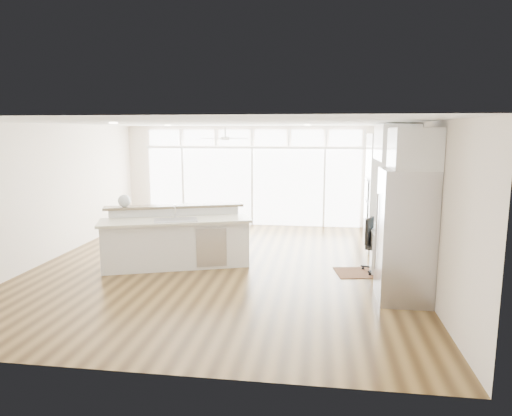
# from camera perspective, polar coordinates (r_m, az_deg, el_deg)

# --- Properties ---
(floor) EXTENTS (7.00, 8.00, 0.02)m
(floor) POSITION_cam_1_polar(r_m,az_deg,el_deg) (8.86, -4.23, -7.24)
(floor) COLOR #442E15
(floor) RESTS_ON ground
(ceiling) EXTENTS (7.00, 8.00, 0.02)m
(ceiling) POSITION_cam_1_polar(r_m,az_deg,el_deg) (8.49, -4.45, 10.56)
(ceiling) COLOR white
(ceiling) RESTS_ON wall_back
(wall_back) EXTENTS (7.00, 0.04, 2.70)m
(wall_back) POSITION_cam_1_polar(r_m,az_deg,el_deg) (12.48, -0.42, 4.04)
(wall_back) COLOR white
(wall_back) RESTS_ON floor
(wall_front) EXTENTS (7.00, 0.04, 2.70)m
(wall_front) POSITION_cam_1_polar(r_m,az_deg,el_deg) (4.81, -14.56, -5.14)
(wall_front) COLOR white
(wall_front) RESTS_ON floor
(wall_left) EXTENTS (0.04, 8.00, 2.70)m
(wall_left) POSITION_cam_1_polar(r_m,az_deg,el_deg) (9.92, -24.51, 1.76)
(wall_left) COLOR white
(wall_left) RESTS_ON floor
(wall_right) EXTENTS (0.04, 8.00, 2.70)m
(wall_right) POSITION_cam_1_polar(r_m,az_deg,el_deg) (8.54, 19.27, 0.96)
(wall_right) COLOR white
(wall_right) RESTS_ON floor
(glass_wall) EXTENTS (5.80, 0.06, 2.08)m
(glass_wall) POSITION_cam_1_polar(r_m,az_deg,el_deg) (12.45, -0.46, 2.64)
(glass_wall) COLOR silver
(glass_wall) RESTS_ON wall_back
(transom_row) EXTENTS (5.90, 0.06, 0.40)m
(transom_row) POSITION_cam_1_polar(r_m,az_deg,el_deg) (12.36, -0.47, 8.77)
(transom_row) COLOR silver
(transom_row) RESTS_ON wall_back
(desk_window) EXTENTS (0.04, 0.85, 0.85)m
(desk_window) POSITION_cam_1_polar(r_m,az_deg,el_deg) (8.80, 18.71, 2.55)
(desk_window) COLOR white
(desk_window) RESTS_ON wall_right
(ceiling_fan) EXTENTS (1.16, 1.16, 0.32)m
(ceiling_fan) POSITION_cam_1_polar(r_m,az_deg,el_deg) (11.33, -3.86, 9.19)
(ceiling_fan) COLOR silver
(ceiling_fan) RESTS_ON ceiling
(recessed_lights) EXTENTS (3.40, 3.00, 0.02)m
(recessed_lights) POSITION_cam_1_polar(r_m,az_deg,el_deg) (8.68, -4.16, 10.41)
(recessed_lights) COLOR #EFE1CB
(recessed_lights) RESTS_ON ceiling
(oven_cabinet) EXTENTS (0.64, 1.20, 2.50)m
(oven_cabinet) POSITION_cam_1_polar(r_m,az_deg,el_deg) (10.26, 15.51, 1.94)
(oven_cabinet) COLOR white
(oven_cabinet) RESTS_ON floor
(desk_nook) EXTENTS (0.72, 1.30, 0.76)m
(desk_nook) POSITION_cam_1_polar(r_m,az_deg,el_deg) (8.95, 16.23, -4.84)
(desk_nook) COLOR white
(desk_nook) RESTS_ON floor
(upper_cabinets) EXTENTS (0.64, 1.30, 0.64)m
(upper_cabinets) POSITION_cam_1_polar(r_m,az_deg,el_deg) (8.70, 17.10, 7.84)
(upper_cabinets) COLOR white
(upper_cabinets) RESTS_ON wall_right
(refrigerator) EXTENTS (0.76, 0.90, 2.00)m
(refrigerator) POSITION_cam_1_polar(r_m,az_deg,el_deg) (7.22, 18.13, -3.28)
(refrigerator) COLOR #A7A7AB
(refrigerator) RESTS_ON floor
(fridge_cabinet) EXTENTS (0.64, 0.90, 0.60)m
(fridge_cabinet) POSITION_cam_1_polar(r_m,az_deg,el_deg) (7.07, 19.16, 7.04)
(fridge_cabinet) COLOR white
(fridge_cabinet) RESTS_ON wall_right
(framed_photos) EXTENTS (0.06, 0.22, 0.80)m
(framed_photos) POSITION_cam_1_polar(r_m,az_deg,el_deg) (9.42, 17.98, 2.09)
(framed_photos) COLOR black
(framed_photos) RESTS_ON wall_right
(kitchen_island) EXTENTS (3.00, 1.93, 1.12)m
(kitchen_island) POSITION_cam_1_polar(r_m,az_deg,el_deg) (8.78, -9.95, -3.69)
(kitchen_island) COLOR white
(kitchen_island) RESTS_ON floor
(rug) EXTENTS (1.05, 0.84, 0.01)m
(rug) POSITION_cam_1_polar(r_m,az_deg,el_deg) (8.61, 13.11, -7.86)
(rug) COLOR #3C2013
(rug) RESTS_ON floor
(office_chair) EXTENTS (0.65, 0.62, 0.98)m
(office_chair) POSITION_cam_1_polar(r_m,az_deg,el_deg) (8.60, 15.27, -4.62)
(office_chair) COLOR black
(office_chair) RESTS_ON floor
(fishbowl) EXTENTS (0.32, 0.32, 0.24)m
(fishbowl) POSITION_cam_1_polar(r_m,az_deg,el_deg) (9.08, -16.14, 0.87)
(fishbowl) COLOR silver
(fishbowl) RESTS_ON kitchen_island
(monitor) EXTENTS (0.13, 0.48, 0.39)m
(monitor) POSITION_cam_1_polar(r_m,az_deg,el_deg) (8.82, 15.89, -1.20)
(monitor) COLOR black
(monitor) RESTS_ON desk_nook
(keyboard) EXTENTS (0.18, 0.36, 0.02)m
(keyboard) POSITION_cam_1_polar(r_m,az_deg,el_deg) (8.83, 14.74, -2.38)
(keyboard) COLOR silver
(keyboard) RESTS_ON desk_nook
(potted_plant) EXTENTS (0.33, 0.35, 0.24)m
(potted_plant) POSITION_cam_1_polar(r_m,az_deg,el_deg) (10.18, 15.85, 9.60)
(potted_plant) COLOR #356129
(potted_plant) RESTS_ON oven_cabinet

